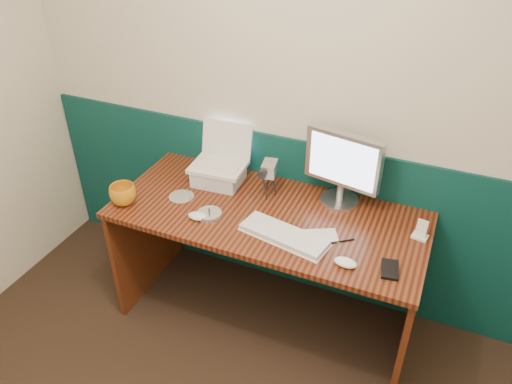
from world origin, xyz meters
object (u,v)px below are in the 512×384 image
at_px(desk, 267,268).
at_px(keyboard, 284,236).
at_px(monitor, 343,169).
at_px(camcorder, 269,179).
at_px(mug, 123,195).
at_px(laptop, 217,149).

xyz_separation_m(desk, keyboard, (0.15, -0.15, 0.39)).
distance_m(desk, monitor, 0.70).
relative_size(desk, camcorder, 7.95).
bearing_deg(mug, desk, 16.59).
relative_size(monitor, keyboard, 0.93).
xyz_separation_m(desk, camcorder, (-0.05, 0.15, 0.48)).
bearing_deg(keyboard, camcorder, 134.42).
distance_m(desk, camcorder, 0.50).
bearing_deg(laptop, desk, -28.61).
xyz_separation_m(desk, laptop, (-0.36, 0.17, 0.58)).
height_order(desk, monitor, monitor).
xyz_separation_m(keyboard, mug, (-0.87, -0.06, 0.04)).
bearing_deg(camcorder, monitor, 4.34).
distance_m(laptop, camcorder, 0.33).
bearing_deg(mug, camcorder, 28.82).
bearing_deg(keyboard, monitor, 79.34).
bearing_deg(laptop, keyboard, -36.11).
bearing_deg(laptop, monitor, 2.87).
relative_size(keyboard, mug, 3.13).
xyz_separation_m(laptop, mug, (-0.36, -0.38, -0.15)).
height_order(monitor, keyboard, monitor).
height_order(laptop, mug, laptop).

